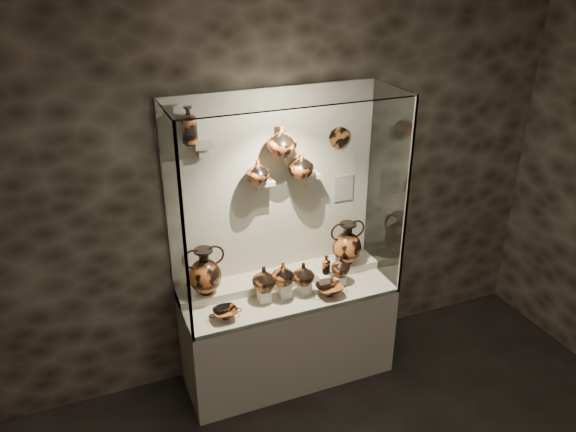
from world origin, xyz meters
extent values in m
cube|color=#2C251B|center=(0.00, 2.50, 1.60)|extent=(5.00, 0.02, 3.20)
cube|color=beige|center=(0.00, 2.18, 0.40)|extent=(1.70, 0.60, 0.80)
cube|color=beige|center=(0.00, 2.18, 0.82)|extent=(1.68, 0.58, 0.03)
cube|color=beige|center=(0.00, 2.35, 0.85)|extent=(1.70, 0.25, 0.10)
cube|color=beige|center=(0.00, 2.50, 1.60)|extent=(1.70, 0.03, 1.60)
cube|color=white|center=(0.00, 1.88, 1.60)|extent=(1.70, 0.01, 1.60)
cube|color=white|center=(-0.85, 2.18, 1.60)|extent=(0.01, 0.60, 1.60)
cube|color=white|center=(0.85, 2.18, 1.60)|extent=(0.01, 0.60, 1.60)
cube|color=white|center=(0.00, 2.18, 2.40)|extent=(1.70, 0.60, 0.01)
cube|color=gray|center=(-0.84, 1.89, 1.60)|extent=(0.02, 0.02, 1.60)
cube|color=gray|center=(0.84, 1.89, 1.60)|extent=(0.02, 0.02, 1.60)
cube|color=silver|center=(-0.22, 2.13, 0.88)|extent=(0.09, 0.09, 0.10)
cube|color=silver|center=(-0.05, 2.13, 0.90)|extent=(0.09, 0.09, 0.13)
cube|color=silver|center=(0.12, 2.13, 0.88)|extent=(0.09, 0.09, 0.09)
cube|color=silver|center=(0.28, 2.13, 0.89)|extent=(0.09, 0.09, 0.12)
cube|color=silver|center=(0.42, 2.13, 0.87)|extent=(0.09, 0.09, 0.08)
cube|color=beige|center=(-0.55, 2.42, 2.05)|extent=(0.14, 0.12, 0.04)
cube|color=beige|center=(-0.10, 2.42, 1.70)|extent=(0.14, 0.12, 0.04)
cube|color=beige|center=(0.10, 2.42, 1.90)|extent=(0.10, 0.12, 0.04)
cube|color=beige|center=(0.28, 2.42, 1.70)|extent=(0.14, 0.12, 0.04)
imported|color=#AC5121|center=(-0.21, 2.15, 1.03)|extent=(0.21, 0.21, 0.19)
imported|color=#C05621|center=(-0.07, 2.11, 1.05)|extent=(0.18, 0.18, 0.18)
imported|color=#AC5121|center=(0.10, 2.11, 1.01)|extent=(0.23, 0.23, 0.18)
imported|color=#AC5121|center=(0.44, 2.15, 0.99)|extent=(0.18, 0.18, 0.16)
imported|color=#C05621|center=(-0.16, 2.38, 1.81)|extent=(0.19, 0.19, 0.18)
imported|color=#C05621|center=(0.02, 2.36, 2.03)|extent=(0.29, 0.29, 0.23)
imported|color=#C05621|center=(0.18, 2.37, 1.82)|extent=(0.21, 0.21, 0.20)
cylinder|color=#A85621|center=(0.55, 2.47, 1.96)|extent=(0.17, 0.02, 0.17)
cube|color=beige|center=(0.62, 2.47, 1.52)|extent=(0.17, 0.01, 0.22)
camera|label=1|loc=(-1.42, -1.32, 3.30)|focal=35.00mm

